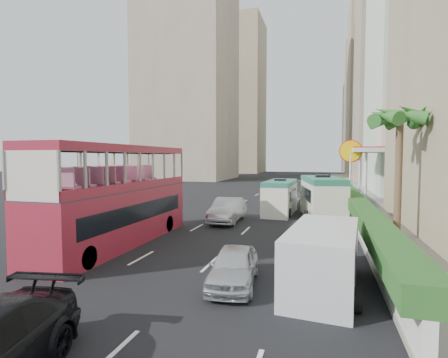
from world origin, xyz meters
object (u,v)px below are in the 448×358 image
(car_silver_lane_b, at_px, (234,285))
(minibus_near, at_px, (280,197))
(minibus_far, at_px, (322,198))
(double_decker_bus, at_px, (118,195))
(car_silver_lane_a, at_px, (228,222))
(palm_tree, at_px, (398,178))
(panel_van_far, at_px, (327,192))
(van_asset, at_px, (291,205))
(shell_station, at_px, (383,175))
(panel_van_near, at_px, (323,258))

(car_silver_lane_b, relative_size, minibus_near, 0.65)
(car_silver_lane_b, xyz_separation_m, minibus_far, (2.89, 15.06, 1.51))
(double_decker_bus, relative_size, car_silver_lane_a, 2.21)
(double_decker_bus, xyz_separation_m, minibus_far, (10.03, 11.02, -1.02))
(palm_tree, bearing_deg, panel_van_far, 100.17)
(van_asset, bearing_deg, car_silver_lane_b, -82.71)
(van_asset, xyz_separation_m, minibus_near, (-0.41, -5.43, 1.32))
(palm_tree, distance_m, shell_station, 19.14)
(car_silver_lane_b, height_order, shell_station, shell_station)
(van_asset, distance_m, minibus_near, 5.60)
(car_silver_lane_a, bearing_deg, palm_tree, -20.81)
(double_decker_bus, height_order, shell_station, shell_station)
(double_decker_bus, distance_m, minibus_far, 14.94)
(minibus_far, distance_m, panel_van_far, 11.33)
(panel_van_far, distance_m, shell_station, 5.82)
(van_asset, height_order, panel_van_near, panel_van_near)
(double_decker_bus, height_order, panel_van_near, double_decker_bus)
(van_asset, relative_size, panel_van_far, 0.91)
(double_decker_bus, height_order, minibus_far, double_decker_bus)
(minibus_far, distance_m, shell_station, 13.44)
(car_silver_lane_b, height_order, minibus_near, minibus_near)
(van_asset, xyz_separation_m, minibus_far, (2.79, -6.61, 1.51))
(car_silver_lane_b, bearing_deg, van_asset, 83.58)
(minibus_far, bearing_deg, palm_tree, -72.19)
(panel_van_far, distance_m, palm_tree, 18.77)
(car_silver_lane_a, bearing_deg, minibus_far, 27.47)
(minibus_near, bearing_deg, panel_van_near, -75.97)
(double_decker_bus, relative_size, minibus_far, 1.61)
(car_silver_lane_a, relative_size, panel_van_far, 1.07)
(van_asset, height_order, palm_tree, palm_tree)
(double_decker_bus, bearing_deg, car_silver_lane_b, -29.50)
(panel_van_near, bearing_deg, van_asset, 103.78)
(car_silver_lane_b, bearing_deg, double_decker_bus, 144.33)
(double_decker_bus, bearing_deg, minibus_near, 60.77)
(minibus_far, relative_size, panel_van_far, 1.47)
(minibus_far, height_order, shell_station, shell_station)
(car_silver_lane_b, xyz_separation_m, minibus_near, (-0.32, 16.24, 1.32))
(car_silver_lane_a, xyz_separation_m, minibus_far, (6.29, 3.45, 1.51))
(minibus_near, xyz_separation_m, palm_tree, (6.97, -8.20, 2.06))
(panel_van_near, bearing_deg, minibus_far, 96.39)
(van_asset, xyz_separation_m, palm_tree, (6.56, -13.63, 3.38))
(double_decker_bus, xyz_separation_m, panel_van_near, (10.14, -3.51, -1.49))
(car_silver_lane_b, distance_m, palm_tree, 10.97)
(panel_van_near, bearing_deg, double_decker_bus, 166.86)
(minibus_near, bearing_deg, panel_van_far, 72.13)
(car_silver_lane_a, distance_m, shell_station, 19.90)
(double_decker_bus, xyz_separation_m, car_silver_lane_a, (3.74, 7.57, -2.53))
(panel_van_near, bearing_deg, car_silver_lane_b, -164.00)
(van_asset, bearing_deg, car_silver_lane_a, -101.64)
(shell_station, bearing_deg, minibus_near, -130.34)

